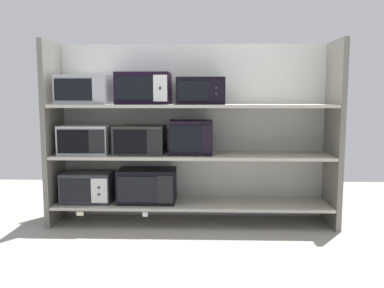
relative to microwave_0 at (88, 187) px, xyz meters
name	(u,v)px	position (x,y,z in m)	size (l,w,h in m)	color
ground	(188,264)	(1.06, -1.00, -0.37)	(6.73, 6.00, 0.02)	gray
back_panel	(193,131)	(1.06, 0.28, 0.54)	(2.93, 0.04, 1.81)	#B2B2AD
upright_left	(53,133)	(-0.34, 0.00, 0.54)	(0.05, 0.51, 1.81)	#68645B
upright_right	(334,134)	(2.46, 0.00, 0.54)	(0.05, 0.51, 1.81)	#68645B
shelf_0	(192,203)	(1.06, 0.00, -0.17)	(2.73, 0.51, 0.03)	#ADA899
microwave_0	(88,187)	(0.00, 0.00, 0.00)	(0.50, 0.36, 0.30)	#2C2B35
microwave_1	(147,186)	(0.60, 0.00, 0.02)	(0.57, 0.36, 0.34)	black
price_tag_0	(80,214)	(-0.01, -0.25, -0.21)	(0.07, 0.00, 0.04)	beige
price_tag_1	(145,214)	(0.62, -0.25, -0.21)	(0.05, 0.00, 0.04)	white
shelf_1	(192,155)	(1.06, 0.00, 0.33)	(2.73, 0.51, 0.03)	#ADA899
microwave_2	(86,139)	(0.00, 0.00, 0.49)	(0.49, 0.38, 0.29)	#B3B7BF
microwave_3	(140,140)	(0.54, 0.00, 0.48)	(0.49, 0.40, 0.28)	#2F312C
microwave_4	(191,137)	(1.05, 0.00, 0.51)	(0.42, 0.35, 0.34)	black
shelf_2	(192,106)	(1.06, 0.00, 0.82)	(2.73, 0.51, 0.03)	#ADA899
microwave_5	(85,90)	(0.00, 0.00, 0.98)	(0.50, 0.43, 0.28)	#9FA1AB
microwave_6	(144,89)	(0.59, 0.00, 0.99)	(0.52, 0.40, 0.31)	black
microwave_7	(201,91)	(1.15, 0.00, 0.97)	(0.46, 0.41, 0.26)	black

